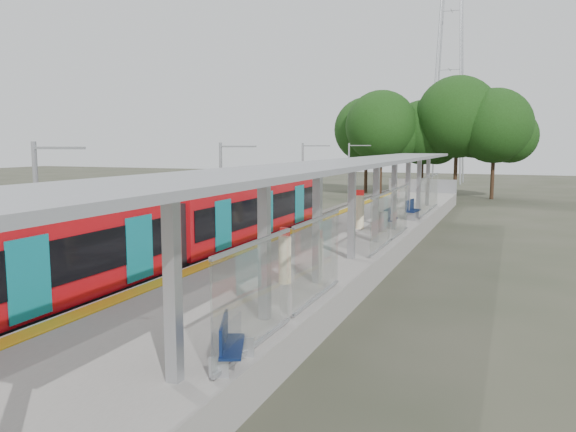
% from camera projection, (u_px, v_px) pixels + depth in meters
% --- Properties ---
extents(trackbed, '(3.00, 70.00, 0.24)m').
position_uv_depth(trackbed, '(261.00, 244.00, 29.37)').
color(trackbed, '#59544C').
rests_on(trackbed, ground).
extents(platform, '(6.00, 50.00, 1.00)m').
position_uv_depth(platform, '(344.00, 242.00, 27.65)').
color(platform, gray).
rests_on(platform, ground).
extents(tactile_strip, '(0.60, 50.00, 0.02)m').
position_uv_depth(tactile_strip, '(296.00, 229.00, 28.53)').
color(tactile_strip, gold).
rests_on(tactile_strip, platform).
extents(end_fence, '(6.00, 0.10, 1.20)m').
position_uv_depth(end_fence, '(422.00, 186.00, 50.48)').
color(end_fence, '#9EA0A5').
rests_on(end_fence, platform).
extents(train, '(2.74, 27.60, 3.62)m').
position_uv_depth(train, '(154.00, 234.00, 20.49)').
color(train, black).
rests_on(train, ground).
extents(canopy, '(3.27, 38.00, 3.66)m').
position_uv_depth(canopy, '(357.00, 171.00, 23.08)').
color(canopy, '#9EA0A5').
rests_on(canopy, platform).
extents(pylon, '(8.00, 4.00, 38.00)m').
position_uv_depth(pylon, '(451.00, 40.00, 74.45)').
color(pylon, '#9EA0A5').
rests_on(pylon, ground).
extents(tree_cluster, '(20.14, 10.39, 12.03)m').
position_uv_depth(tree_cluster, '(427.00, 125.00, 56.57)').
color(tree_cluster, '#382316').
rests_on(tree_cluster, ground).
extents(catenary_masts, '(2.08, 48.16, 5.40)m').
position_uv_depth(catenary_masts, '(223.00, 191.00, 28.73)').
color(catenary_masts, '#9EA0A5').
rests_on(catenary_masts, ground).
extents(bench_near, '(0.95, 1.43, 0.94)m').
position_uv_depth(bench_near, '(229.00, 342.00, 10.90)').
color(bench_near, '#0E1D47').
rests_on(bench_near, platform).
extents(bench_mid, '(0.48, 1.44, 0.98)m').
position_uv_depth(bench_mid, '(390.00, 218.00, 29.24)').
color(bench_mid, '#0E1D47').
rests_on(bench_mid, platform).
extents(bench_far, '(0.65, 1.69, 1.13)m').
position_uv_depth(bench_far, '(412.00, 209.00, 32.45)').
color(bench_far, '#0E1D47').
rests_on(bench_far, platform).
extents(info_pillar_near, '(0.40, 0.40, 1.76)m').
position_uv_depth(info_pillar_near, '(285.00, 259.00, 17.42)').
color(info_pillar_near, beige).
rests_on(info_pillar_near, platform).
extents(info_pillar_far, '(0.45, 0.45, 2.00)m').
position_uv_depth(info_pillar_far, '(360.00, 212.00, 28.77)').
color(info_pillar_far, beige).
rests_on(info_pillar_far, platform).
extents(litter_bin, '(0.53, 0.53, 1.00)m').
position_uv_depth(litter_bin, '(383.00, 221.00, 27.89)').
color(litter_bin, '#9EA0A5').
rests_on(litter_bin, platform).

